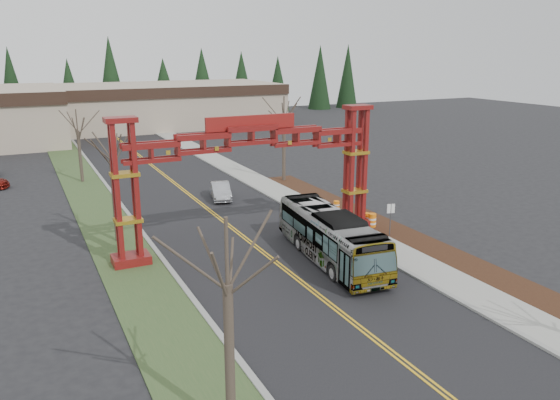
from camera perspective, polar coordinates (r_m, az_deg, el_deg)
ground at (r=22.91m, az=16.22°, el=-18.47°), size 200.00×200.00×0.00m
road at (r=42.82m, az=-6.58°, el=-1.73°), size 12.00×110.00×0.02m
lane_line_left at (r=42.78m, az=-6.73°, el=-1.73°), size 0.12×100.00×0.01m
lane_line_right at (r=42.86m, az=-6.43°, el=-1.69°), size 0.12×100.00×0.01m
curb_right at (r=45.11m, az=0.79°, el=-0.65°), size 0.30×110.00×0.15m
sidewalk_right at (r=45.76m, az=2.41°, el=-0.43°), size 2.60×110.00×0.14m
landscape_strip at (r=35.71m, az=17.78°, el=-5.83°), size 2.60×50.00×0.12m
grass_median at (r=41.01m, az=-17.17°, el=-3.06°), size 4.00×110.00×0.08m
curb_left at (r=41.29m, az=-14.65°, el=-2.70°), size 0.30×110.00×0.15m
gateway_arch at (r=35.03m, az=-3.00°, el=4.58°), size 18.20×1.60×8.90m
retail_building_east at (r=96.95m, az=-12.10°, el=9.71°), size 38.00×20.30×7.00m
conifer_treeline at (r=106.74m, az=-19.01°, el=11.32°), size 116.10×5.60×13.00m
transit_bus at (r=33.53m, az=5.30°, el=-3.78°), size 3.81×11.45×3.13m
silver_sedan at (r=47.73m, az=-6.23°, el=0.96°), size 2.52×4.61×1.44m
bare_tree_median_near at (r=17.37m, az=-5.50°, el=-8.89°), size 3.37×3.37×7.67m
bare_tree_median_mid at (r=37.20m, az=-17.23°, el=4.19°), size 3.27×3.27×7.95m
bare_tree_median_far at (r=56.20m, az=-20.39°, el=6.76°), size 3.10×3.10×7.11m
bare_tree_right_far at (r=53.03m, az=0.41°, el=8.32°), size 3.41×3.41×8.30m
street_sign at (r=38.23m, az=11.49°, el=-1.38°), size 0.53×0.20×2.38m
barrel_south at (r=40.24m, az=9.59°, el=-2.17°), size 0.59×0.59×1.10m
barrel_mid at (r=40.95m, az=8.97°, el=-1.96°), size 0.49×0.49×0.91m
barrel_north at (r=43.99m, az=5.92°, el=-0.66°), size 0.48×0.48×0.88m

